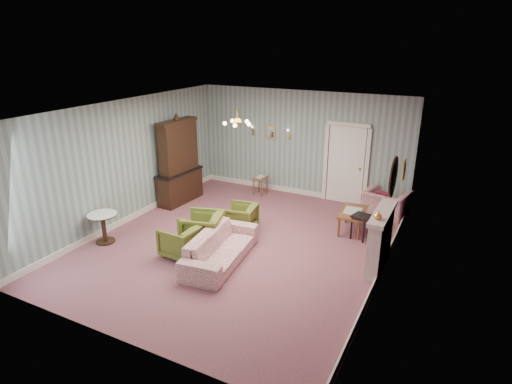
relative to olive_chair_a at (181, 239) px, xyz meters
The scene contains 27 objects.
floor 1.32m from the olive_chair_a, 50.29° to the left, with size 7.00×7.00×0.00m, color #8D525D.
ceiling 2.84m from the olive_chair_a, 50.29° to the left, with size 7.00×7.00×0.00m, color white.
wall_back 4.68m from the olive_chair_a, 79.75° to the left, with size 6.00×6.00×0.00m, color slate.
wall_front 2.87m from the olive_chair_a, 72.24° to the right, with size 6.00×6.00×0.00m, color slate.
wall_left 2.63m from the olive_chair_a, 156.03° to the left, with size 7.00×7.00×0.00m, color slate.
wall_right 4.08m from the olive_chair_a, 14.34° to the left, with size 7.00×7.00×0.00m, color slate.
wall_right_floral 4.07m from the olive_chair_a, 14.40° to the left, with size 7.00×7.00×0.00m, color #B45A84.
door 4.96m from the olive_chair_a, 64.56° to the left, with size 1.12×0.12×2.16m, color white, non-canonical shape.
olive_chair_a is the anchor object (origin of this frame).
olive_chair_b 0.60m from the olive_chair_a, 76.30° to the left, with size 0.78×0.73×0.80m, color #5E6724.
olive_chair_c 1.66m from the olive_chair_a, 72.28° to the left, with size 0.68×0.64×0.70m, color #5E6724.
sofa_chintz 0.86m from the olive_chair_a, 11.14° to the left, with size 2.11×0.62×0.83m, color #9F4056.
wingback_chair 5.18m from the olive_chair_a, 50.40° to the left, with size 1.01×0.65×0.88m, color #9F4056.
dresser 3.19m from the olive_chair_a, 126.67° to the left, with size 0.49×1.42×2.36m, color black, non-canonical shape.
fireplace 3.92m from the olive_chair_a, 20.53° to the left, with size 0.30×1.40×1.16m, color beige, non-canonical shape.
mantel_vase 3.88m from the olive_chair_a, 14.95° to the left, with size 0.15×0.15×0.15m, color gold.
oval_mirror 4.28m from the olive_chair_a, 20.03° to the left, with size 0.04×0.76×0.84m, color white, non-canonical shape.
framed_print 4.82m from the olive_chair_a, 35.78° to the left, with size 0.04×0.34×0.42m, color gold, non-canonical shape.
coffee_table 3.90m from the olive_chair_a, 44.34° to the left, with size 0.54×0.98×0.50m, color brown, non-canonical shape.
side_table_black 3.90m from the olive_chair_a, 38.04° to the left, with size 0.38×0.38×0.57m, color black, non-canonical shape.
pedestal_table 1.86m from the olive_chair_a, behind, with size 0.62×0.62×0.67m, color black, non-canonical shape.
nesting_table 3.94m from the olive_chair_a, 92.33° to the left, with size 0.33×0.42×0.54m, color brown, non-canonical shape.
gilt_mirror_back 4.63m from the olive_chair_a, 91.17° to the left, with size 0.28×0.06×0.36m, color gold, non-canonical shape.
sconce_left 4.66m from the olive_chair_a, 98.26° to the left, with size 0.16×0.12×0.30m, color gold, non-canonical shape.
sconce_right 4.64m from the olive_chair_a, 84.06° to the left, with size 0.16×0.12×0.30m, color gold, non-canonical shape.
chandelier 2.60m from the olive_chair_a, 50.29° to the left, with size 0.56×0.56×0.36m, color gold, non-canonical shape.
burgundy_cushion 5.03m from the olive_chair_a, 49.75° to the left, with size 0.38×0.10×0.38m, color maroon.
Camera 1 is at (4.04, -7.15, 4.21)m, focal length 29.72 mm.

